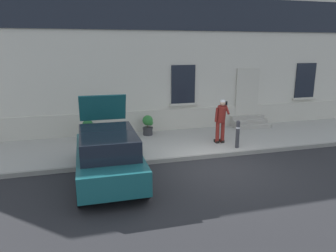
{
  "coord_description": "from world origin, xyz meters",
  "views": [
    {
      "loc": [
        -4.07,
        -8.86,
        3.8
      ],
      "look_at": [
        -1.16,
        1.6,
        1.1
      ],
      "focal_mm": 33.86,
      "sensor_mm": 36.0,
      "label": 1
    }
  ],
  "objects_px": {
    "bollard_near_person": "(238,133)",
    "planter_charcoal": "(148,125)",
    "hatchback_car_teal": "(108,154)",
    "planter_olive": "(88,129)",
    "person_on_phone": "(221,118)"
  },
  "relations": [
    {
      "from": "bollard_near_person",
      "to": "hatchback_car_teal",
      "type": "bearing_deg",
      "value": -163.97
    },
    {
      "from": "person_on_phone",
      "to": "planter_olive",
      "type": "height_order",
      "value": "person_on_phone"
    },
    {
      "from": "bollard_near_person",
      "to": "planter_charcoal",
      "type": "height_order",
      "value": "bollard_near_person"
    },
    {
      "from": "planter_charcoal",
      "to": "planter_olive",
      "type": "bearing_deg",
      "value": -176.35
    },
    {
      "from": "hatchback_car_teal",
      "to": "bollard_near_person",
      "type": "height_order",
      "value": "hatchback_car_teal"
    },
    {
      "from": "hatchback_car_teal",
      "to": "planter_charcoal",
      "type": "bearing_deg",
      "value": 63.23
    },
    {
      "from": "planter_olive",
      "to": "planter_charcoal",
      "type": "bearing_deg",
      "value": 3.65
    },
    {
      "from": "hatchback_car_teal",
      "to": "planter_charcoal",
      "type": "distance_m",
      "value": 4.51
    },
    {
      "from": "bollard_near_person",
      "to": "planter_charcoal",
      "type": "xyz_separation_m",
      "value": [
        -2.84,
        2.62,
        -0.11
      ]
    },
    {
      "from": "hatchback_car_teal",
      "to": "bollard_near_person",
      "type": "xyz_separation_m",
      "value": [
        4.87,
        1.4,
        -0.09
      ]
    },
    {
      "from": "person_on_phone",
      "to": "bollard_near_person",
      "type": "bearing_deg",
      "value": -56.46
    },
    {
      "from": "person_on_phone",
      "to": "planter_charcoal",
      "type": "xyz_separation_m",
      "value": [
        -2.48,
        1.91,
        -0.54
      ]
    },
    {
      "from": "hatchback_car_teal",
      "to": "person_on_phone",
      "type": "xyz_separation_m",
      "value": [
        4.51,
        2.11,
        0.35
      ]
    },
    {
      "from": "hatchback_car_teal",
      "to": "bollard_near_person",
      "type": "bearing_deg",
      "value": 16.03
    },
    {
      "from": "bollard_near_person",
      "to": "planter_olive",
      "type": "relative_size",
      "value": 1.22
    }
  ]
}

